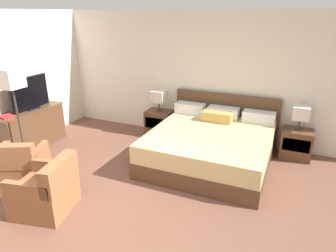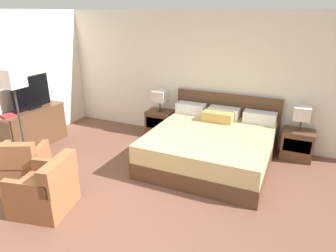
{
  "view_description": "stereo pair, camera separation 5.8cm",
  "coord_description": "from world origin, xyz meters",
  "px_view_note": "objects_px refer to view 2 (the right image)",
  "views": [
    {
      "loc": [
        1.81,
        -2.29,
        2.49
      ],
      "look_at": [
        -0.02,
        1.87,
        0.75
      ],
      "focal_mm": 32.0,
      "sensor_mm": 36.0,
      "label": 1
    },
    {
      "loc": [
        1.87,
        -2.26,
        2.49
      ],
      "look_at": [
        -0.02,
        1.87,
        0.75
      ],
      "focal_mm": 32.0,
      "sensor_mm": 36.0,
      "label": 2
    }
  ],
  "objects_px": {
    "nightstand_left": "(160,123)",
    "dresser": "(33,128)",
    "table_lamp_right": "(302,114)",
    "armchair_by_window": "(21,167)",
    "nightstand_right": "(297,145)",
    "armchair_companion": "(46,191)",
    "bed": "(211,145)",
    "book_red_cover": "(8,116)",
    "table_lamp_left": "(160,96)",
    "floor_lamp": "(13,85)",
    "tv": "(31,93)"
  },
  "relations": [
    {
      "from": "nightstand_left",
      "to": "dresser",
      "type": "relative_size",
      "value": 0.39
    },
    {
      "from": "table_lamp_right",
      "to": "armchair_by_window",
      "type": "distance_m",
      "value": 4.67
    },
    {
      "from": "nightstand_right",
      "to": "dresser",
      "type": "height_order",
      "value": "dresser"
    },
    {
      "from": "armchair_companion",
      "to": "bed",
      "type": "bearing_deg",
      "value": 54.57
    },
    {
      "from": "book_red_cover",
      "to": "bed",
      "type": "bearing_deg",
      "value": 20.39
    },
    {
      "from": "book_red_cover",
      "to": "armchair_by_window",
      "type": "bearing_deg",
      "value": -34.41
    },
    {
      "from": "table_lamp_left",
      "to": "dresser",
      "type": "distance_m",
      "value": 2.57
    },
    {
      "from": "dresser",
      "to": "floor_lamp",
      "type": "distance_m",
      "value": 1.24
    },
    {
      "from": "nightstand_right",
      "to": "tv",
      "type": "height_order",
      "value": "tv"
    },
    {
      "from": "armchair_companion",
      "to": "nightstand_left",
      "type": "bearing_deg",
      "value": 85.82
    },
    {
      "from": "dresser",
      "to": "armchair_companion",
      "type": "relative_size",
      "value": 1.65
    },
    {
      "from": "table_lamp_right",
      "to": "armchair_companion",
      "type": "xyz_separation_m",
      "value": [
        -2.94,
        -3.0,
        -0.57
      ]
    },
    {
      "from": "floor_lamp",
      "to": "table_lamp_left",
      "type": "bearing_deg",
      "value": 54.16
    },
    {
      "from": "armchair_by_window",
      "to": "dresser",
      "type": "bearing_deg",
      "value": 129.98
    },
    {
      "from": "table_lamp_right",
      "to": "book_red_cover",
      "type": "relative_size",
      "value": 1.94
    },
    {
      "from": "table_lamp_left",
      "to": "tv",
      "type": "bearing_deg",
      "value": -143.35
    },
    {
      "from": "nightstand_right",
      "to": "floor_lamp",
      "type": "relative_size",
      "value": 0.32
    },
    {
      "from": "armchair_by_window",
      "to": "nightstand_right",
      "type": "bearing_deg",
      "value": 35.06
    },
    {
      "from": "armchair_by_window",
      "to": "armchair_companion",
      "type": "xyz_separation_m",
      "value": [
        0.85,
        -0.33,
        0.0
      ]
    },
    {
      "from": "table_lamp_left",
      "to": "floor_lamp",
      "type": "height_order",
      "value": "floor_lamp"
    },
    {
      "from": "nightstand_left",
      "to": "nightstand_right",
      "type": "height_order",
      "value": "same"
    },
    {
      "from": "armchair_by_window",
      "to": "table_lamp_right",
      "type": "bearing_deg",
      "value": 35.07
    },
    {
      "from": "table_lamp_left",
      "to": "floor_lamp",
      "type": "xyz_separation_m",
      "value": [
        -1.56,
        -2.15,
        0.54
      ]
    },
    {
      "from": "table_lamp_left",
      "to": "armchair_companion",
      "type": "relative_size",
      "value": 0.54
    },
    {
      "from": "book_red_cover",
      "to": "table_lamp_left",
      "type": "bearing_deg",
      "value": 45.33
    },
    {
      "from": "bed",
      "to": "dresser",
      "type": "bearing_deg",
      "value": -166.65
    },
    {
      "from": "table_lamp_left",
      "to": "armchair_companion",
      "type": "xyz_separation_m",
      "value": [
        -0.22,
        -3.0,
        -0.57
      ]
    },
    {
      "from": "table_lamp_left",
      "to": "tv",
      "type": "height_order",
      "value": "tv"
    },
    {
      "from": "armchair_companion",
      "to": "book_red_cover",
      "type": "bearing_deg",
      "value": 151.39
    },
    {
      "from": "table_lamp_right",
      "to": "book_red_cover",
      "type": "distance_m",
      "value": 5.14
    },
    {
      "from": "bed",
      "to": "dresser",
      "type": "distance_m",
      "value": 3.44
    },
    {
      "from": "table_lamp_right",
      "to": "armchair_by_window",
      "type": "relative_size",
      "value": 0.48
    },
    {
      "from": "table_lamp_left",
      "to": "bed",
      "type": "bearing_deg",
      "value": -29.59
    },
    {
      "from": "table_lamp_right",
      "to": "armchair_companion",
      "type": "relative_size",
      "value": 0.54
    },
    {
      "from": "nightstand_right",
      "to": "tv",
      "type": "relative_size",
      "value": 0.62
    },
    {
      "from": "nightstand_left",
      "to": "nightstand_right",
      "type": "relative_size",
      "value": 1.0
    },
    {
      "from": "tv",
      "to": "table_lamp_right",
      "type": "bearing_deg",
      "value": 17.4
    },
    {
      "from": "nightstand_left",
      "to": "dresser",
      "type": "distance_m",
      "value": 2.53
    },
    {
      "from": "nightstand_left",
      "to": "armchair_companion",
      "type": "bearing_deg",
      "value": -94.18
    },
    {
      "from": "bed",
      "to": "nightstand_left",
      "type": "relative_size",
      "value": 3.98
    },
    {
      "from": "bed",
      "to": "table_lamp_left",
      "type": "relative_size",
      "value": 4.79
    },
    {
      "from": "nightstand_left",
      "to": "armchair_by_window",
      "type": "distance_m",
      "value": 2.87
    },
    {
      "from": "bed",
      "to": "armchair_companion",
      "type": "distance_m",
      "value": 2.73
    },
    {
      "from": "dresser",
      "to": "book_red_cover",
      "type": "distance_m",
      "value": 0.59
    },
    {
      "from": "tv",
      "to": "armchair_companion",
      "type": "height_order",
      "value": "tv"
    },
    {
      "from": "nightstand_left",
      "to": "table_lamp_left",
      "type": "height_order",
      "value": "table_lamp_left"
    },
    {
      "from": "tv",
      "to": "book_red_cover",
      "type": "distance_m",
      "value": 0.62
    },
    {
      "from": "table_lamp_right",
      "to": "floor_lamp",
      "type": "height_order",
      "value": "floor_lamp"
    },
    {
      "from": "book_red_cover",
      "to": "armchair_companion",
      "type": "xyz_separation_m",
      "value": [
        1.78,
        -0.97,
        -0.49
      ]
    },
    {
      "from": "table_lamp_left",
      "to": "book_red_cover",
      "type": "distance_m",
      "value": 2.85
    }
  ]
}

